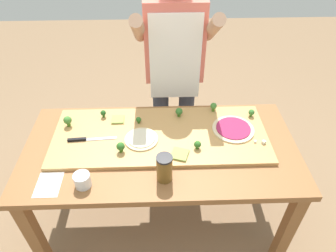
{
  "coord_description": "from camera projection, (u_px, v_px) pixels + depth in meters",
  "views": [
    {
      "loc": [
        -0.0,
        -1.31,
        2.06
      ],
      "look_at": [
        0.04,
        0.1,
        0.86
      ],
      "focal_mm": 32.62,
      "sensor_mm": 36.0,
      "label": 1
    }
  ],
  "objects": [
    {
      "name": "pizza_whole_beet_magenta",
      "position": [
        234.0,
        129.0,
        1.9
      ],
      "size": [
        0.26,
        0.26,
        0.02
      ],
      "color": "beige",
      "rests_on": "cutting_board"
    },
    {
      "name": "cheese_crumble_c",
      "position": [
        162.0,
        155.0,
        1.73
      ],
      "size": [
        0.02,
        0.02,
        0.01
      ],
      "primitive_type": "cube",
      "rotation": [
        0.0,
        0.0,
        0.07
      ],
      "color": "white",
      "rests_on": "cutting_board"
    },
    {
      "name": "prep_table",
      "position": [
        162.0,
        158.0,
        1.89
      ],
      "size": [
        1.63,
        0.79,
        0.78
      ],
      "color": "brown",
      "rests_on": "ground"
    },
    {
      "name": "broccoli_floret_front_left",
      "position": [
        252.0,
        112.0,
        1.99
      ],
      "size": [
        0.04,
        0.04,
        0.05
      ],
      "color": "#3F7220",
      "rests_on": "cutting_board"
    },
    {
      "name": "pizza_whole_cheese_artichoke",
      "position": [
        142.0,
        139.0,
        1.83
      ],
      "size": [
        0.2,
        0.2,
        0.02
      ],
      "color": "beige",
      "rests_on": "cutting_board"
    },
    {
      "name": "chefs_knife",
      "position": [
        86.0,
        139.0,
        1.83
      ],
      "size": [
        0.29,
        0.04,
        0.02
      ],
      "color": "#B7BABF",
      "rests_on": "cutting_board"
    },
    {
      "name": "broccoli_floret_center_left",
      "position": [
        68.0,
        121.0,
        1.91
      ],
      "size": [
        0.05,
        0.05,
        0.07
      ],
      "color": "#487A23",
      "rests_on": "cutting_board"
    },
    {
      "name": "pizza_slice_near_left",
      "position": [
        119.0,
        120.0,
        1.97
      ],
      "size": [
        0.08,
        0.08,
        0.01
      ],
      "primitive_type": "cube",
      "rotation": [
        0.0,
        0.0,
        0.01
      ],
      "color": "#899E4C",
      "rests_on": "cutting_board"
    },
    {
      "name": "cheese_crumble_a",
      "position": [
        256.0,
        141.0,
        1.81
      ],
      "size": [
        0.01,
        0.01,
        0.01
      ],
      "primitive_type": "cube",
      "rotation": [
        0.0,
        0.0,
        1.55
      ],
      "color": "white",
      "rests_on": "cutting_board"
    },
    {
      "name": "cutting_board",
      "position": [
        161.0,
        135.0,
        1.88
      ],
      "size": [
        1.31,
        0.53,
        0.02
      ],
      "primitive_type": "cube",
      "color": "tan",
      "rests_on": "prep_table"
    },
    {
      "name": "cook_center",
      "position": [
        175.0,
        64.0,
        2.14
      ],
      "size": [
        0.54,
        0.39,
        1.67
      ],
      "color": "#333847",
      "rests_on": "ground"
    },
    {
      "name": "recipe_note",
      "position": [
        50.0,
        184.0,
        1.61
      ],
      "size": [
        0.13,
        0.17,
        0.0
      ],
      "primitive_type": "cube",
      "rotation": [
        0.0,
        0.0,
        -0.0
      ],
      "color": "white",
      "rests_on": "prep_table"
    },
    {
      "name": "broccoli_floret_back_right",
      "position": [
        180.0,
        112.0,
        1.99
      ],
      "size": [
        0.05,
        0.05,
        0.06
      ],
      "color": "#3F7220",
      "rests_on": "cutting_board"
    },
    {
      "name": "broccoli_floret_back_left",
      "position": [
        214.0,
        106.0,
        2.03
      ],
      "size": [
        0.04,
        0.04,
        0.06
      ],
      "color": "#487A23",
      "rests_on": "cutting_board"
    },
    {
      "name": "flour_cup",
      "position": [
        84.0,
        181.0,
        1.58
      ],
      "size": [
        0.09,
        0.09,
        0.08
      ],
      "color": "white",
      "rests_on": "prep_table"
    },
    {
      "name": "broccoli_floret_center_right",
      "position": [
        121.0,
        147.0,
        1.73
      ],
      "size": [
        0.05,
        0.05,
        0.07
      ],
      "color": "#366618",
      "rests_on": "cutting_board"
    },
    {
      "name": "sauce_jar",
      "position": [
        165.0,
        168.0,
        1.59
      ],
      "size": [
        0.09,
        0.09,
        0.16
      ],
      "color": "brown",
      "rests_on": "prep_table"
    },
    {
      "name": "pizza_slice_center",
      "position": [
        181.0,
        154.0,
        1.73
      ],
      "size": [
        0.12,
        0.12,
        0.01
      ],
      "primitive_type": "cube",
      "rotation": [
        0.0,
        0.0,
        -0.32
      ],
      "color": "#899E4C",
      "rests_on": "cutting_board"
    },
    {
      "name": "broccoli_floret_front_mid",
      "position": [
        198.0,
        145.0,
        1.76
      ],
      "size": [
        0.04,
        0.04,
        0.05
      ],
      "color": "#366618",
      "rests_on": "cutting_board"
    },
    {
      "name": "cheese_crumble_b",
      "position": [
        265.0,
        142.0,
        1.8
      ],
      "size": [
        0.03,
        0.03,
        0.02
      ],
      "primitive_type": "cube",
      "rotation": [
        0.0,
        0.0,
        0.56
      ],
      "color": "silver",
      "rests_on": "cutting_board"
    },
    {
      "name": "ground_plane",
      "position": [
        163.0,
        219.0,
        2.33
      ],
      "size": [
        8.0,
        8.0,
        0.0
      ],
      "primitive_type": "plane",
      "color": "#896B4C"
    },
    {
      "name": "broccoli_floret_back_mid",
      "position": [
        104.0,
        113.0,
        1.98
      ],
      "size": [
        0.04,
        0.04,
        0.05
      ],
      "color": "#2C5915",
      "rests_on": "cutting_board"
    },
    {
      "name": "broccoli_floret_front_right",
      "position": [
        139.0,
        120.0,
        1.94
      ],
      "size": [
        0.03,
        0.03,
        0.04
      ],
      "color": "#366618",
      "rests_on": "cutting_board"
    }
  ]
}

